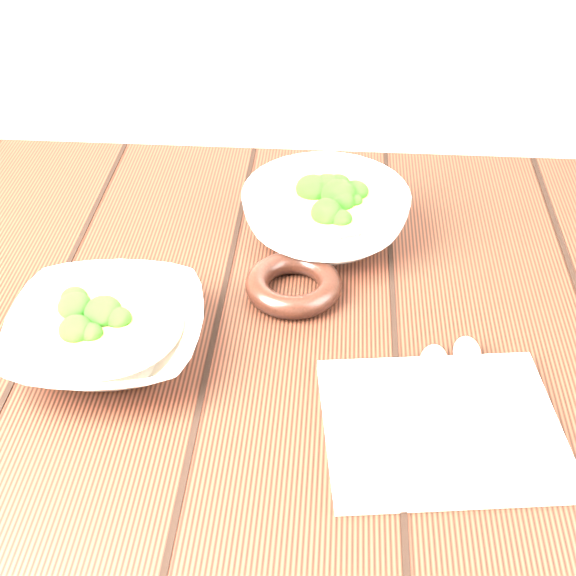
{
  "coord_description": "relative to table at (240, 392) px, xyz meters",
  "views": [
    {
      "loc": [
        0.11,
        -0.69,
        1.35
      ],
      "look_at": [
        0.06,
        -0.0,
        0.8
      ],
      "focal_mm": 50.0,
      "sensor_mm": 36.0,
      "label": 1
    }
  ],
  "objects": [
    {
      "name": "soup_bowl_front",
      "position": [
        -0.13,
        -0.07,
        0.15
      ],
      "size": [
        0.22,
        0.22,
        0.06
      ],
      "color": "silver",
      "rests_on": "table"
    },
    {
      "name": "trivet",
      "position": [
        0.06,
        0.05,
        0.13
      ],
      "size": [
        0.14,
        0.14,
        0.03
      ],
      "primitive_type": "torus",
      "rotation": [
        0.0,
        0.0,
        -0.24
      ],
      "color": "black",
      "rests_on": "table"
    },
    {
      "name": "spoon_right",
      "position": [
        0.25,
        -0.09,
        0.14
      ],
      "size": [
        0.04,
        0.19,
        0.01
      ],
      "color": "#B0A89B",
      "rests_on": "napkin"
    },
    {
      "name": "napkin",
      "position": [
        0.22,
        -0.15,
        0.13
      ],
      "size": [
        0.25,
        0.21,
        0.01
      ],
      "primitive_type": "cube",
      "rotation": [
        0.0,
        0.0,
        0.13
      ],
      "color": "beige",
      "rests_on": "table"
    },
    {
      "name": "table",
      "position": [
        0.0,
        0.0,
        0.0
      ],
      "size": [
        1.2,
        0.8,
        0.75
      ],
      "color": "black",
      "rests_on": "ground"
    },
    {
      "name": "spoon_left",
      "position": [
        0.21,
        -0.11,
        0.14
      ],
      "size": [
        0.04,
        0.19,
        0.01
      ],
      "color": "#B0A89B",
      "rests_on": "napkin"
    },
    {
      "name": "soup_bowl_back",
      "position": [
        0.1,
        0.17,
        0.16
      ],
      "size": [
        0.28,
        0.28,
        0.08
      ],
      "color": "silver",
      "rests_on": "table"
    }
  ]
}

